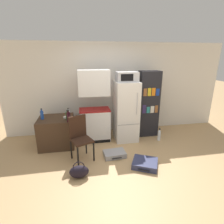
{
  "coord_description": "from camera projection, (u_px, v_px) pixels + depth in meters",
  "views": [
    {
      "loc": [
        -0.87,
        -2.99,
        2.17
      ],
      "look_at": [
        -0.18,
        0.85,
        0.93
      ],
      "focal_mm": 28.0,
      "sensor_mm": 36.0,
      "label": 1
    }
  ],
  "objects": [
    {
      "name": "bottle_green_tall",
      "position": [
        68.0,
        116.0,
        4.12
      ],
      "size": [
        0.09,
        0.09,
        0.24
      ],
      "color": "#1E6028",
      "rests_on": "side_table"
    },
    {
      "name": "bottle_blue_soda",
      "position": [
        42.0,
        115.0,
        4.17
      ],
      "size": [
        0.07,
        0.07,
        0.26
      ],
      "color": "#1E47A3",
      "rests_on": "side_table"
    },
    {
      "name": "kitchen_hutch",
      "position": [
        95.0,
        109.0,
        4.54
      ],
      "size": [
        0.79,
        0.48,
        1.87
      ],
      "color": "white",
      "rests_on": "ground_plane"
    },
    {
      "name": "bowl",
      "position": [
        66.0,
        117.0,
        4.27
      ],
      "size": [
        0.13,
        0.13,
        0.04
      ],
      "color": "silver",
      "rests_on": "side_table"
    },
    {
      "name": "water_bottle_front",
      "position": [
        159.0,
        135.0,
        4.71
      ],
      "size": [
        0.08,
        0.08,
        0.34
      ],
      "color": "silver",
      "rests_on": "ground_plane"
    },
    {
      "name": "bottle_wine_dark",
      "position": [
        68.0,
        117.0,
        4.0
      ],
      "size": [
        0.09,
        0.09,
        0.29
      ],
      "color": "black",
      "rests_on": "side_table"
    },
    {
      "name": "bottle_clear_short",
      "position": [
        68.0,
        112.0,
        4.47
      ],
      "size": [
        0.08,
        0.08,
        0.18
      ],
      "color": "silver",
      "rests_on": "side_table"
    },
    {
      "name": "ground_plane",
      "position": [
        128.0,
        166.0,
        3.61
      ],
      "size": [
        24.0,
        24.0,
        0.0
      ],
      "primitive_type": "plane",
      "color": "tan"
    },
    {
      "name": "refrigerator",
      "position": [
        126.0,
        111.0,
        4.62
      ],
      "size": [
        0.59,
        0.66,
        1.58
      ],
      "color": "white",
      "rests_on": "ground_plane"
    },
    {
      "name": "microwave",
      "position": [
        127.0,
        77.0,
        4.34
      ],
      "size": [
        0.52,
        0.42,
        0.24
      ],
      "color": "#B7B7BC",
      "rests_on": "refrigerator"
    },
    {
      "name": "chair",
      "position": [
        80.0,
        134.0,
        3.76
      ],
      "size": [
        0.53,
        0.53,
        0.97
      ],
      "rotation": [
        0.0,
        0.0,
        0.42
      ],
      "color": "black",
      "rests_on": "ground_plane"
    },
    {
      "name": "bookshelf",
      "position": [
        148.0,
        104.0,
        4.84
      ],
      "size": [
        0.55,
        0.34,
        1.82
      ],
      "color": "black",
      "rests_on": "ground_plane"
    },
    {
      "name": "suitcase_large_flat",
      "position": [
        115.0,
        154.0,
        3.97
      ],
      "size": [
        0.51,
        0.39,
        0.11
      ],
      "rotation": [
        0.0,
        0.0,
        0.07
      ],
      "color": "#99999E",
      "rests_on": "ground_plane"
    },
    {
      "name": "suitcase_small_flat",
      "position": [
        145.0,
        163.0,
        3.61
      ],
      "size": [
        0.64,
        0.61,
        0.12
      ],
      "rotation": [
        0.0,
        0.0,
        -0.46
      ],
      "color": "navy",
      "rests_on": "ground_plane"
    },
    {
      "name": "side_table",
      "position": [
        57.0,
        132.0,
        4.39
      ],
      "size": [
        0.84,
        0.75,
        0.73
      ],
      "color": "#422D1E",
      "rests_on": "ground_plane"
    },
    {
      "name": "handbag",
      "position": [
        79.0,
        171.0,
        3.26
      ],
      "size": [
        0.36,
        0.2,
        0.33
      ],
      "color": "black",
      "rests_on": "ground_plane"
    },
    {
      "name": "wall_back",
      "position": [
        118.0,
        88.0,
        5.13
      ],
      "size": [
        6.4,
        0.1,
        2.56
      ],
      "color": "white",
      "rests_on": "ground_plane"
    }
  ]
}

